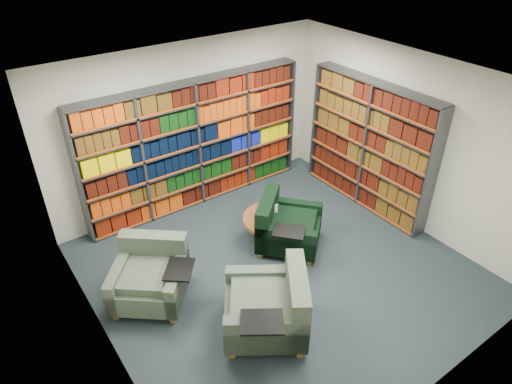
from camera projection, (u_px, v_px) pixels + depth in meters
room_shell at (283, 190)px, 5.97m from camera, size 5.02×5.02×2.82m
bookshelf_back at (196, 145)px, 7.73m from camera, size 4.00×0.28×2.20m
bookshelf_right at (369, 146)px, 7.69m from camera, size 0.28×2.50×2.20m
chair_teal_left at (152, 276)px, 6.13m from camera, size 1.28×1.28×0.83m
chair_green_right at (284, 227)px, 7.04m from camera, size 1.28×1.28×0.83m
chair_teal_front at (273, 309)px, 5.60m from camera, size 1.37×1.37×0.90m
coffee_table at (273, 222)px, 7.11m from camera, size 0.96×0.96×0.67m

